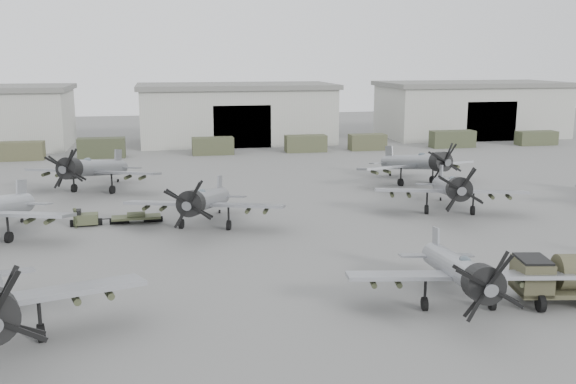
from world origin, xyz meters
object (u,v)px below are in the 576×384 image
at_px(aircraft_near_1, 461,271).
at_px(aircraft_mid_2, 451,188).
at_px(aircraft_mid_1, 204,201).
at_px(tug_trailer, 105,218).
at_px(aircraft_far_0, 91,169).
at_px(aircraft_far_1, 418,162).
at_px(ground_crew, 76,218).

height_order(aircraft_near_1, aircraft_mid_2, aircraft_mid_2).
height_order(aircraft_mid_1, tug_trailer, aircraft_mid_1).
distance_m(aircraft_near_1, aircraft_mid_2, 20.73).
distance_m(aircraft_near_1, aircraft_far_0, 39.57).
distance_m(aircraft_mid_1, aircraft_mid_2, 20.04).
height_order(aircraft_far_0, tug_trailer, aircraft_far_0).
distance_m(aircraft_far_0, aircraft_far_1, 31.86).
xyz_separation_m(aircraft_mid_1, aircraft_far_1, (22.29, 12.87, 0.09)).
bearing_deg(aircraft_mid_2, aircraft_near_1, -97.48).
xyz_separation_m(aircraft_near_1, ground_crew, (-21.09, 20.68, -1.32)).
relative_size(aircraft_near_1, tug_trailer, 1.77).
relative_size(aircraft_near_1, aircraft_mid_2, 0.94).
bearing_deg(aircraft_mid_1, aircraft_far_1, 47.96).
relative_size(aircraft_far_1, ground_crew, 8.12).
height_order(aircraft_near_1, tug_trailer, aircraft_near_1).
height_order(aircraft_near_1, aircraft_far_0, aircraft_far_0).
distance_m(aircraft_mid_2, aircraft_far_1, 12.41).
distance_m(aircraft_far_1, tug_trailer, 31.35).
height_order(aircraft_near_1, ground_crew, aircraft_near_1).
height_order(aircraft_mid_2, ground_crew, aircraft_mid_2).
relative_size(aircraft_mid_1, aircraft_far_1, 0.95).
xyz_separation_m(aircraft_mid_2, tug_trailer, (-27.42, 2.28, -1.75)).
xyz_separation_m(aircraft_mid_1, aircraft_mid_2, (20.03, 0.66, 0.05)).
distance_m(aircraft_far_0, tug_trailer, 12.57).
relative_size(aircraft_near_1, ground_crew, 7.46).
distance_m(aircraft_mid_2, ground_crew, 29.61).
bearing_deg(aircraft_far_0, aircraft_far_1, 17.85).
height_order(aircraft_mid_2, aircraft_far_1, aircraft_far_1).
distance_m(aircraft_near_1, tug_trailer, 28.53).
bearing_deg(aircraft_far_0, aircraft_mid_1, -35.98).
relative_size(aircraft_far_0, tug_trailer, 1.95).
height_order(aircraft_mid_1, aircraft_far_0, aircraft_far_0).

